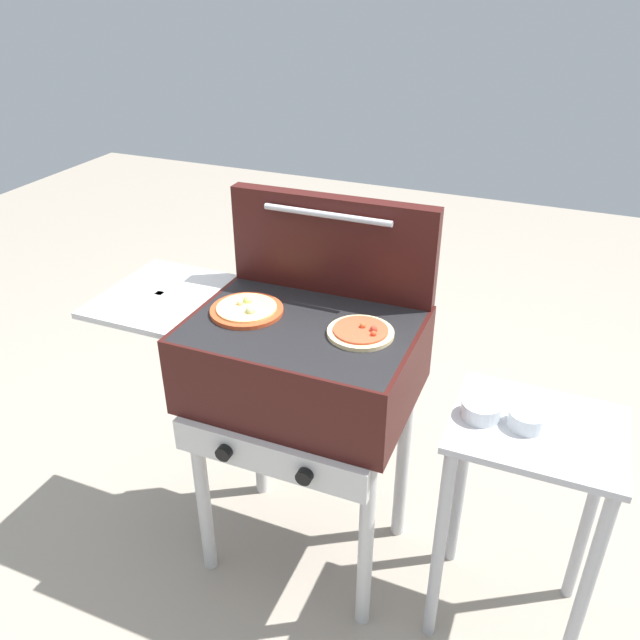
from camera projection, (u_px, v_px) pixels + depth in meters
name	position (u px, v px, depth m)	size (l,w,h in m)	color
ground_plane	(307.00, 547.00, 2.23)	(8.00, 8.00, 0.00)	gray
grill	(299.00, 366.00, 1.86)	(0.96, 0.53, 0.90)	#38110F
grill_lid_open	(332.00, 245.00, 1.88)	(0.63, 0.09, 0.30)	#38110F
pizza_pepperoni	(361.00, 332.00, 1.72)	(0.18, 0.18, 0.03)	beige
pizza_cheese	(247.00, 310.00, 1.83)	(0.21, 0.21, 0.04)	#C64723
prep_table	(526.00, 486.00, 1.75)	(0.44, 0.36, 0.74)	#B2B2B7
topping_bowl_near	(481.00, 410.00, 1.67)	(0.10, 0.10, 0.04)	silver
topping_bowl_far	(527.00, 419.00, 1.64)	(0.10, 0.10, 0.04)	silver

